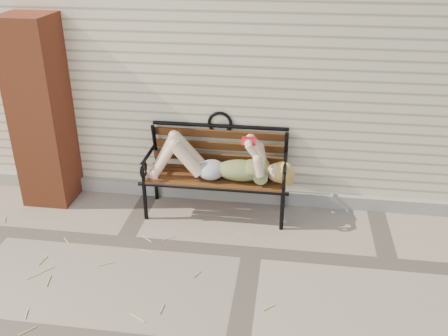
# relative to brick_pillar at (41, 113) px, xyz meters

# --- Properties ---
(ground) EXTENTS (80.00, 80.00, 0.00)m
(ground) POSITION_rel_brick_pillar_xyz_m (2.30, -0.75, -1.00)
(ground) COLOR gray
(ground) RESTS_ON ground
(house_wall) EXTENTS (8.00, 4.00, 3.00)m
(house_wall) POSITION_rel_brick_pillar_xyz_m (2.30, 2.25, 0.50)
(house_wall) COLOR beige
(house_wall) RESTS_ON ground
(foundation_strip) EXTENTS (8.00, 0.10, 0.15)m
(foundation_strip) POSITION_rel_brick_pillar_xyz_m (2.30, 0.22, -0.93)
(foundation_strip) COLOR gray
(foundation_strip) RESTS_ON ground
(brick_pillar) EXTENTS (0.50, 0.50, 2.00)m
(brick_pillar) POSITION_rel_brick_pillar_xyz_m (0.00, 0.00, 0.00)
(brick_pillar) COLOR brown
(brick_pillar) RESTS_ON ground
(garden_bench) EXTENTS (1.59, 0.63, 1.03)m
(garden_bench) POSITION_rel_brick_pillar_xyz_m (1.85, 0.00, -0.42)
(garden_bench) COLOR black
(garden_bench) RESTS_ON ground
(reading_woman) EXTENTS (1.50, 0.34, 0.47)m
(reading_woman) POSITION_rel_brick_pillar_xyz_m (1.87, -0.12, -0.39)
(reading_woman) COLOR #093E45
(reading_woman) RESTS_ON ground
(straw_scatter) EXTENTS (2.74, 1.59, 0.01)m
(straw_scatter) POSITION_rel_brick_pillar_xyz_m (1.25, -1.16, -0.99)
(straw_scatter) COLOR #D3C467
(straw_scatter) RESTS_ON ground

